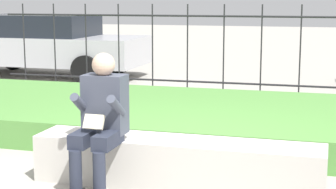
{
  "coord_description": "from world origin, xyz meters",
  "views": [
    {
      "loc": [
        1.38,
        -4.82,
        1.73
      ],
      "look_at": [
        -0.41,
        1.37,
        0.61
      ],
      "focal_mm": 60.0,
      "sensor_mm": 36.0,
      "label": 1
    }
  ],
  "objects": [
    {
      "name": "iron_fence",
      "position": [
        -0.0,
        4.34,
        0.85
      ],
      "size": [
        8.66,
        0.03,
        1.62
      ],
      "color": "#232326",
      "rests_on": "ground_plane"
    },
    {
      "name": "grass_berm",
      "position": [
        0.0,
        2.17,
        0.17
      ],
      "size": [
        10.66,
        2.94,
        0.34
      ],
      "color": "#569342",
      "rests_on": "ground_plane"
    },
    {
      "name": "ground_plane",
      "position": [
        0.0,
        0.0,
        0.0
      ],
      "size": [
        60.0,
        60.0,
        0.0
      ],
      "primitive_type": "plane",
      "color": "#A8A399"
    },
    {
      "name": "person_seated_reader",
      "position": [
        -0.56,
        -0.28,
        0.68
      ],
      "size": [
        0.42,
        0.73,
        1.24
      ],
      "color": "black",
      "rests_on": "ground_plane"
    },
    {
      "name": "stone_bench",
      "position": [
        0.07,
        0.0,
        0.2
      ],
      "size": [
        2.68,
        0.5,
        0.44
      ],
      "color": "beige",
      "rests_on": "ground_plane"
    },
    {
      "name": "car_parked_left",
      "position": [
        -4.71,
        6.34,
        0.72
      ],
      "size": [
        4.42,
        1.97,
        1.36
      ],
      "rotation": [
        0.0,
        0.0,
        -0.01
      ],
      "color": "#B7B7BC",
      "rests_on": "ground_plane"
    }
  ]
}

